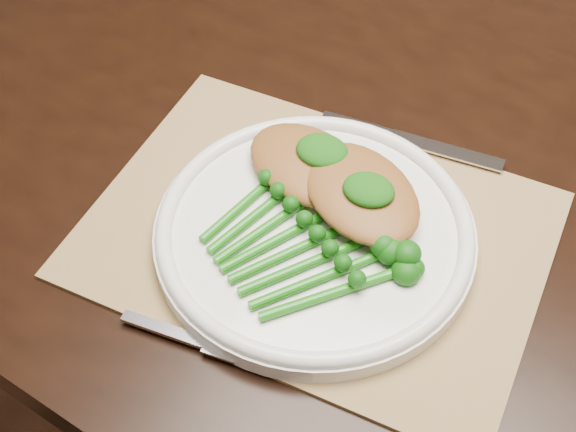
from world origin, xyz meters
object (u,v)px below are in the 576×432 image
at_px(dining_table, 401,330).
at_px(dinner_plate, 315,232).
at_px(chicken_fillet_left, 308,165).
at_px(broccolini_bundle, 291,242).
at_px(placemat, 316,234).

height_order(dining_table, dinner_plate, dinner_plate).
relative_size(dinner_plate, chicken_fillet_left, 2.25).
bearing_deg(chicken_fillet_left, dinner_plate, -40.99).
xyz_separation_m(dining_table, chicken_fillet_left, (-0.10, -0.12, 0.41)).
height_order(dining_table, broccolini_bundle, broccolini_bundle).
bearing_deg(placemat, dinner_plate, -75.42).
xyz_separation_m(placemat, broccolini_bundle, (-0.01, -0.04, 0.02)).
bearing_deg(chicken_fillet_left, placemat, -38.63).
bearing_deg(dining_table, chicken_fillet_left, -121.52).
distance_m(dinner_plate, broccolini_bundle, 0.03).
bearing_deg(dinner_plate, chicken_fillet_left, 118.39).
bearing_deg(dining_table, dinner_plate, -101.69).
relative_size(dining_table, chicken_fillet_left, 12.86).
bearing_deg(broccolini_bundle, placemat, 106.88).
bearing_deg(placemat, chicken_fillet_left, 121.74).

